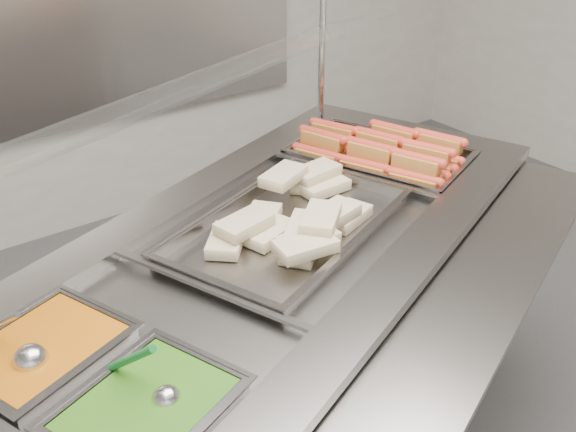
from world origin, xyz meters
TOP-DOWN VIEW (x-y plane):
  - back_panel at (0.00, 2.45)m, footprint 3.00×0.04m
  - steam_counter at (0.04, 0.47)m, footprint 2.15×1.51m
  - tray_rail at (0.23, -0.03)m, footprint 1.85×1.00m
  - sneeze_guard at (-0.05, 0.69)m, footprint 1.72×0.90m
  - pan_hotdogs at (0.65, 0.71)m, footprint 0.54×0.66m
  - pan_wraps at (0.09, 0.50)m, footprint 0.81×0.64m
  - pan_beans at (-0.65, 0.38)m, footprint 0.38×0.35m
  - pan_peas at (-0.54, 0.09)m, footprint 0.38×0.35m
  - hotdogs_in_buns at (0.63, 0.69)m, footprint 0.45×0.58m
  - tortilla_wraps at (0.12, 0.50)m, footprint 0.59×0.51m
  - ladle at (-0.68, 0.35)m, footprint 0.10×0.19m
  - serving_spoon at (-0.51, 0.10)m, footprint 0.09×0.18m

SIDE VIEW (x-z plane):
  - steam_counter at x=0.04m, z-range 0.00..0.94m
  - tray_rail at x=0.23m, z-range 0.86..0.92m
  - pan_hotdogs at x=0.65m, z-range 0.84..0.95m
  - pan_beans at x=-0.65m, z-range 0.84..0.95m
  - pan_peas at x=-0.54m, z-range 0.84..0.95m
  - pan_wraps at x=0.09m, z-range 0.87..0.95m
  - ladle at x=-0.68m, z-range 0.87..1.03m
  - hotdogs_in_buns at x=0.63m, z-range 0.89..1.01m
  - serving_spoon at x=-0.51m, z-range 0.87..1.03m
  - tortilla_wraps at x=0.12m, z-range 0.90..1.00m
  - back_panel at x=0.00m, z-range 0.60..1.80m
  - sneeze_guard at x=-0.05m, z-range 1.09..1.55m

